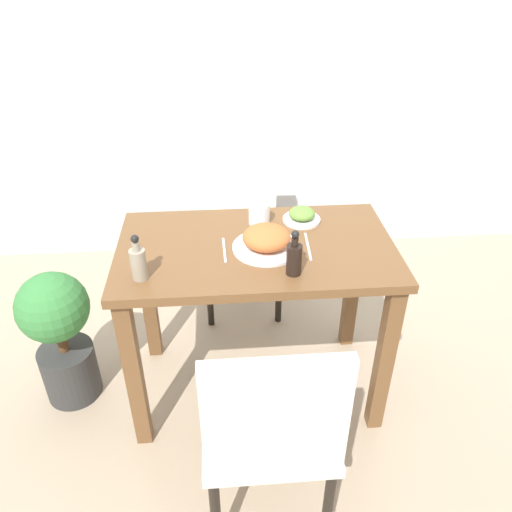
{
  "coord_description": "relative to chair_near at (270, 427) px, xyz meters",
  "views": [
    {
      "loc": [
        -0.13,
        -1.62,
        1.77
      ],
      "look_at": [
        0.0,
        0.0,
        0.71
      ],
      "focal_mm": 35.0,
      "sensor_mm": 36.0,
      "label": 1
    }
  ],
  "objects": [
    {
      "name": "ground_plane",
      "position": [
        0.01,
        0.64,
        -0.5
      ],
      "size": [
        16.0,
        16.0,
        0.0
      ],
      "primitive_type": "plane",
      "color": "tan"
    },
    {
      "name": "wall_back",
      "position": [
        0.01,
        1.9,
        0.8
      ],
      "size": [
        8.0,
        0.05,
        2.6
      ],
      "color": "silver",
      "rests_on": "ground_plane"
    },
    {
      "name": "dining_table",
      "position": [
        0.01,
        0.64,
        0.12
      ],
      "size": [
        1.06,
        0.61,
        0.76
      ],
      "color": "brown",
      "rests_on": "ground_plane"
    },
    {
      "name": "chair_near",
      "position": [
        0.0,
        0.0,
        0.0
      ],
      "size": [
        0.42,
        0.42,
        0.89
      ],
      "rotation": [
        0.0,
        0.0,
        3.14
      ],
      "color": "silver",
      "rests_on": "ground_plane"
    },
    {
      "name": "chair_far",
      "position": [
        -0.02,
        1.34,
        0.0
      ],
      "size": [
        0.42,
        0.42,
        0.89
      ],
      "color": "silver",
      "rests_on": "ground_plane"
    },
    {
      "name": "food_plate",
      "position": [
        0.04,
        0.61,
        0.3
      ],
      "size": [
        0.26,
        0.26,
        0.09
      ],
      "color": "white",
      "rests_on": "dining_table"
    },
    {
      "name": "side_plate",
      "position": [
        0.21,
        0.81,
        0.28
      ],
      "size": [
        0.16,
        0.16,
        0.06
      ],
      "color": "white",
      "rests_on": "dining_table"
    },
    {
      "name": "drink_cup",
      "position": [
        0.03,
        0.81,
        0.3
      ],
      "size": [
        0.09,
        0.09,
        0.09
      ],
      "color": "white",
      "rests_on": "dining_table"
    },
    {
      "name": "sauce_bottle",
      "position": [
        -0.41,
        0.45,
        0.33
      ],
      "size": [
        0.05,
        0.05,
        0.17
      ],
      "color": "gray",
      "rests_on": "dining_table"
    },
    {
      "name": "condiment_bottle",
      "position": [
        0.12,
        0.44,
        0.33
      ],
      "size": [
        0.05,
        0.05,
        0.17
      ],
      "color": "black",
      "rests_on": "dining_table"
    },
    {
      "name": "fork_utensil",
      "position": [
        -0.11,
        0.61,
        0.26
      ],
      "size": [
        0.01,
        0.17,
        0.0
      ],
      "rotation": [
        0.0,
        0.0,
        1.6
      ],
      "color": "silver",
      "rests_on": "dining_table"
    },
    {
      "name": "spoon_utensil",
      "position": [
        0.2,
        0.61,
        0.26
      ],
      "size": [
        0.02,
        0.2,
        0.0
      ],
      "rotation": [
        0.0,
        0.0,
        1.52
      ],
      "color": "silver",
      "rests_on": "dining_table"
    },
    {
      "name": "potted_plant_left",
      "position": [
        -0.82,
        0.66,
        -0.14
      ],
      "size": [
        0.29,
        0.29,
        0.64
      ],
      "color": "#333333",
      "rests_on": "ground_plane"
    }
  ]
}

